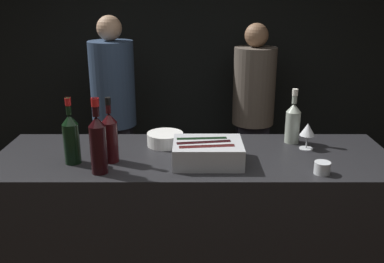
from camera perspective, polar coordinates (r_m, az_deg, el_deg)
name	(u,v)px	position (r m, az deg, el deg)	size (l,w,h in m)	color
wall_back_chalkboard	(191,46)	(4.43, -0.12, 11.36)	(6.40, 0.06, 2.80)	black
bar_counter	(192,244)	(2.54, 0.00, -14.74)	(2.12, 0.69, 1.10)	black
ice_bin_with_bottles	(205,151)	(2.17, 1.77, -2.65)	(0.35, 0.27, 0.12)	#B7BABF
bowl_white	(164,139)	(2.43, -3.82, -0.96)	(0.20, 0.20, 0.07)	white
wine_glass	(306,130)	(2.43, 14.93, 0.16)	(0.08, 0.08, 0.15)	silver
candle_votive	(320,168)	(2.14, 16.75, -4.63)	(0.08, 0.08, 0.06)	silver
white_wine_bottle	(291,121)	(2.50, 13.07, 1.34)	(0.08, 0.08, 0.31)	#9EA899
red_wine_bottle_tall	(96,142)	(2.06, -12.66, -1.42)	(0.08, 0.08, 0.37)	black
red_wine_bottle_burgundy	(69,138)	(2.22, -16.03, -0.80)	(0.08, 0.08, 0.34)	black
red_wine_bottle_black_foil	(108,136)	(2.20, -11.10, -0.63)	(0.08, 0.08, 0.34)	black
person_in_hoodie	(112,106)	(3.82, -10.61, 3.32)	(0.38, 0.38, 1.74)	black
person_blond_tee	(251,106)	(3.99, 7.94, 3.42)	(0.38, 0.38, 1.67)	black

